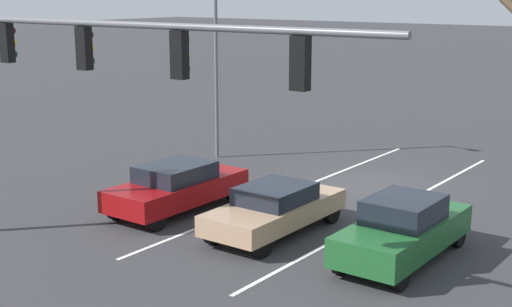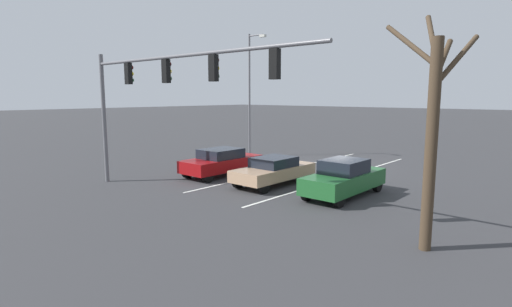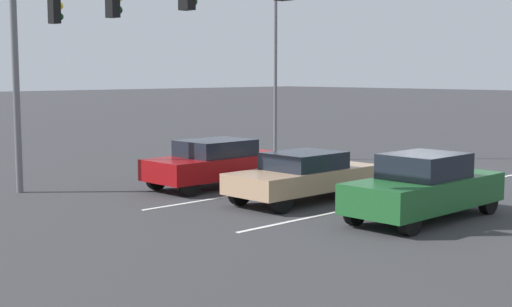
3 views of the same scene
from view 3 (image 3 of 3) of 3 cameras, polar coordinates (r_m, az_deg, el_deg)
The scene contains 8 objects.
ground_plane at distance 24.66m, azimuth 12.98°, elevation -1.95°, with size 240.00×240.00×0.00m, color #333335.
lane_stripe_left_divider at distance 22.02m, azimuth 14.08°, elevation -2.96°, with size 0.12×16.02×0.01m, color silver.
lane_stripe_center_divider at distance 24.11m, azimuth 6.74°, elevation -2.00°, with size 0.12×16.02×0.01m, color silver.
car_tan_midlane_front at distance 19.73m, azimuth 3.87°, elevation -1.75°, with size 1.83×4.59×1.37m.
car_darkgreen_leftlane_front at distance 17.68m, azimuth 13.33°, elevation -2.62°, with size 1.77×4.58×1.61m.
car_maroon_rightlane_front at distance 22.22m, azimuth -3.13°, elevation -0.71°, with size 1.89×4.65×1.47m.
traffic_signal_gantry at distance 18.05m, azimuth -12.34°, elevation 10.49°, with size 12.97×0.37×6.33m.
street_lamp_right_shoulder at distance 28.90m, azimuth 1.77°, elevation 9.06°, with size 1.53×0.24×8.57m.
Camera 3 is at (-13.27, 20.48, 3.53)m, focal length 50.00 mm.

